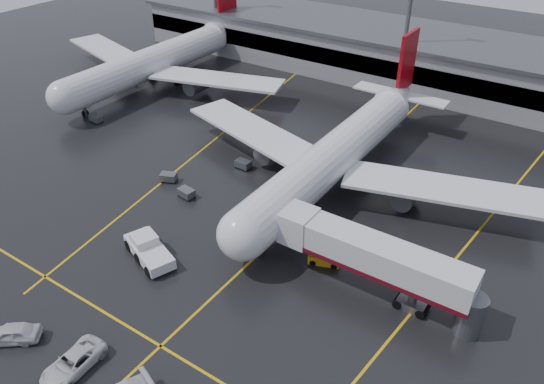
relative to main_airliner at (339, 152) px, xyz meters
The scene contains 19 objects.
ground 10.57m from the main_airliner, 90.00° to the right, with size 220.00×220.00×0.00m, color black.
apron_line_centre 10.57m from the main_airliner, 90.00° to the right, with size 0.25×90.00×0.02m, color gold.
apron_line_stop 31.98m from the main_airliner, 90.00° to the right, with size 60.00×0.25×0.02m, color gold.
apron_line_left 20.44m from the main_airliner, behind, with size 0.25×70.00×0.02m, color gold.
apron_line_right 18.49m from the main_airliner, ahead, with size 0.25×70.00×0.02m, color gold.
terminal 38.23m from the main_airliner, 90.00° to the left, with size 122.00×19.00×8.60m.
light_mast_mid 34.26m from the main_airliner, 98.80° to the left, with size 3.00×1.20×25.45m.
main_airliner is the anchor object (origin of this frame).
second_airliner 43.68m from the main_airliner, 164.05° to the left, with size 48.80×45.60×14.10m.
jet_bridge 19.68m from the main_airliner, 52.90° to the right, with size 19.90×3.40×6.05m.
pushback_tractor 25.70m from the main_airliner, 110.92° to the right, with size 7.28×4.95×2.41m.
belt_loader 16.31m from the main_airliner, 66.61° to the right, with size 3.48×2.37×2.04m.
service_van_a 37.65m from the main_airliner, 96.33° to the right, with size 2.56×5.55×1.54m, color silver.
service_van_d 39.90m from the main_airliner, 106.01° to the right, with size 1.96×4.87×1.66m, color silver.
baggage_cart_a 19.16m from the main_airliner, 135.23° to the right, with size 2.16×1.56×1.12m.
baggage_cart_b 21.52m from the main_airliner, 146.30° to the right, with size 2.36×2.00×1.12m.
baggage_cart_c 12.89m from the main_airliner, 161.51° to the right, with size 2.02×1.33×1.12m.
baggage_cart_d 47.17m from the main_airliner, behind, with size 2.29×1.82×1.12m.
baggage_cart_e 39.35m from the main_airliner, behind, with size 2.10×1.46×1.12m.
Camera 1 is at (24.53, -41.73, 35.29)m, focal length 34.71 mm.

